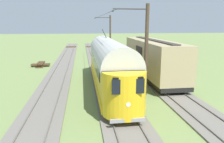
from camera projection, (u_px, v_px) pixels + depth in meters
The scene contains 11 objects.
ground_plane at pixel (104, 75), 23.95m from camera, with size 220.00×220.00×0.00m, color olive.
track_streetcar_siding at pixel (146, 73), 24.90m from camera, with size 2.80×80.00×0.18m.
track_adjacent_siding at pixel (103, 74), 24.24m from camera, with size 2.80×80.00×0.18m.
track_third_siding at pixel (59, 76), 23.57m from camera, with size 2.80×80.00×0.18m.
vintage_streetcar at pixel (109, 63), 18.75m from camera, with size 2.65×15.86×4.85m.
coach_adjacent at pixel (152, 58), 22.45m from camera, with size 2.96×12.63×3.85m.
catenary_pole_foreground at pixel (110, 35), 37.28m from camera, with size 2.83×0.28×7.07m.
catenary_pole_mid_near at pixel (145, 49), 16.65m from camera, with size 2.83×0.28×7.07m.
overhead_wire_run at pixel (101, 16), 26.66m from camera, with size 2.63×25.32×0.18m.
switch_stand at pixel (136, 54), 36.52m from camera, with size 0.50×0.30×1.24m.
spare_tie_stack at pixel (41, 65), 28.94m from camera, with size 2.40×2.40×0.54m.
Camera 1 is at (2.31, 23.20, 5.57)m, focal length 34.61 mm.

